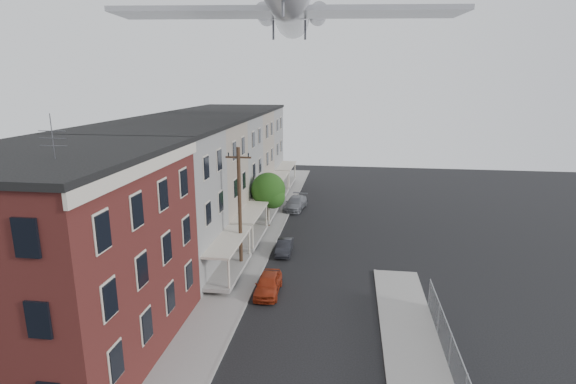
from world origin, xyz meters
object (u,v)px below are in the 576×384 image
(airplane, at_px, (289,1))
(car_near, at_px, (268,284))
(car_mid, at_px, (284,247))
(utility_pole, at_px, (240,208))
(street_tree, at_px, (269,192))
(car_far, at_px, (296,203))

(airplane, bearing_deg, car_near, -88.48)
(car_mid, relative_size, airplane, 0.11)
(utility_pole, relative_size, street_tree, 1.73)
(car_mid, distance_m, car_far, 12.69)
(utility_pole, distance_m, car_mid, 6.06)
(car_mid, bearing_deg, airplane, 92.00)
(car_near, distance_m, car_mid, 6.98)
(street_tree, xyz_separation_m, airplane, (1.96, -0.99, 16.20))
(car_near, height_order, airplane, airplane)
(utility_pole, height_order, car_far, utility_pole)
(street_tree, xyz_separation_m, car_mid, (2.32, -6.37, -2.90))
(street_tree, height_order, car_mid, street_tree)
(street_tree, xyz_separation_m, car_far, (1.67, 6.31, -2.77))
(car_near, bearing_deg, street_tree, 98.76)
(street_tree, height_order, airplane, airplane)
(utility_pole, bearing_deg, car_near, -52.53)
(street_tree, bearing_deg, car_near, -80.25)
(street_tree, bearing_deg, utility_pole, -91.89)
(car_near, distance_m, car_far, 19.66)
(car_near, bearing_deg, utility_pole, 126.48)
(utility_pole, height_order, airplane, airplane)
(car_near, distance_m, airplane, 22.66)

